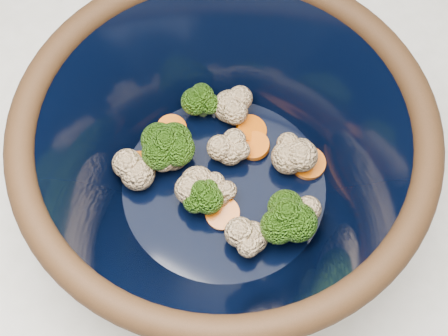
{
  "coord_description": "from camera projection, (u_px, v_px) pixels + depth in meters",
  "views": [
    {
      "loc": [
        0.15,
        -0.26,
        1.46
      ],
      "look_at": [
        0.02,
        -0.04,
        0.97
      ],
      "focal_mm": 50.0,
      "sensor_mm": 36.0,
      "label": 1
    }
  ],
  "objects": [
    {
      "name": "counter",
      "position": [
        226.0,
        286.0,
        1.03
      ],
      "size": [
        1.2,
        1.2,
        0.9
      ],
      "primitive_type": "cube",
      "color": "beige",
      "rests_on": "ground"
    },
    {
      "name": "vegetable_pile",
      "position": [
        221.0,
        169.0,
        0.57
      ],
      "size": [
        0.19,
        0.14,
        0.06
      ],
      "color": "#608442",
      "rests_on": "mixing_bowl"
    },
    {
      "name": "mixing_bowl",
      "position": [
        224.0,
        160.0,
        0.54
      ],
      "size": [
        0.41,
        0.41,
        0.15
      ],
      "rotation": [
        0.0,
        0.0,
        0.29
      ],
      "color": "black",
      "rests_on": "counter"
    }
  ]
}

